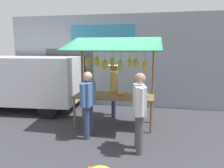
# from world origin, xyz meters

# --- Properties ---
(ground_plane) EXTENTS (40.00, 40.00, 0.00)m
(ground_plane) POSITION_xyz_m (0.00, 0.00, 0.00)
(ground_plane) COLOR #38383D
(street_backdrop) EXTENTS (9.00, 0.30, 3.40)m
(street_backdrop) POSITION_xyz_m (0.05, -2.20, 1.70)
(street_backdrop) COLOR #8C939E
(street_backdrop) RESTS_ON ground
(market_stall) EXTENTS (2.50, 1.46, 2.50)m
(market_stall) POSITION_xyz_m (0.00, -0.06, 1.57)
(market_stall) COLOR brown
(market_stall) RESTS_ON ground
(vendor_with_sunhat) EXTENTS (0.44, 0.70, 1.69)m
(vendor_with_sunhat) POSITION_xyz_m (0.15, -0.75, 1.01)
(vendor_with_sunhat) COLOR navy
(vendor_with_sunhat) RESTS_ON ground
(shopper_in_striped_shirt) EXTENTS (0.31, 0.70, 1.69)m
(shopper_in_striped_shirt) POSITION_xyz_m (-0.80, 1.40, 0.99)
(shopper_in_striped_shirt) COLOR #4C4C51
(shopper_in_striped_shirt) RESTS_ON ground
(shopper_in_grey_tee) EXTENTS (0.25, 0.70, 1.63)m
(shopper_in_grey_tee) POSITION_xyz_m (0.47, 0.91, 0.94)
(shopper_in_grey_tee) COLOR navy
(shopper_in_grey_tee) RESTS_ON ground
(parked_van) EXTENTS (4.51, 2.13, 1.88)m
(parked_van) POSITION_xyz_m (3.84, -0.90, 1.12)
(parked_van) COLOR silver
(parked_van) RESTS_ON ground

